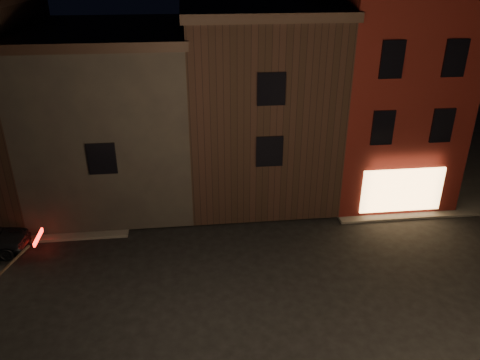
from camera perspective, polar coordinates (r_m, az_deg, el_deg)
The scene contains 5 objects.
ground at distance 17.80m, azimuth 1.49°, elevation -14.60°, with size 120.00×120.00×0.00m, color black.
sidewalk_far_right at distance 41.67m, azimuth 25.80°, elevation 6.96°, with size 30.00×30.00×0.12m, color #2D2B28.
corner_building at distance 25.78m, azimuth 16.75°, elevation 10.77°, with size 6.50×8.50×10.50m.
row_building_a at distance 25.14m, azimuth 1.68°, elevation 10.12°, with size 7.30×10.30×9.40m.
row_building_b at distance 25.30m, azimuth -14.99°, elevation 8.20°, with size 7.80×10.30×8.40m.
Camera 1 is at (-2.02, -13.50, 11.41)m, focal length 35.00 mm.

